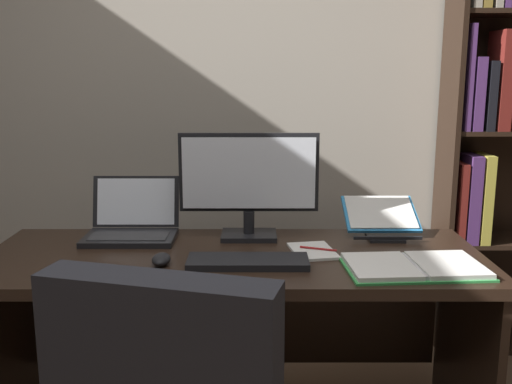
{
  "coord_description": "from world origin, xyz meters",
  "views": [
    {
      "loc": [
        0.17,
        -1.11,
        1.4
      ],
      "look_at": [
        0.16,
        0.89,
        0.98
      ],
      "focal_mm": 41.04,
      "sensor_mm": 36.0,
      "label": 1
    }
  ],
  "objects_px": {
    "keyboard": "(250,262)",
    "pen": "(320,249)",
    "monitor": "(251,184)",
    "reading_stand_with_book": "(383,217)",
    "computer_mouse": "(163,259)",
    "laptop": "(134,225)",
    "notepad": "(315,251)",
    "bookshelf": "(509,128)",
    "desk": "(237,297)",
    "open_binder": "(416,267)"
  },
  "relations": [
    {
      "from": "desk",
      "to": "pen",
      "type": "bearing_deg",
      "value": -9.59
    },
    {
      "from": "desk",
      "to": "laptop",
      "type": "height_order",
      "value": "laptop"
    },
    {
      "from": "desk",
      "to": "bookshelf",
      "type": "distance_m",
      "value": 1.58
    },
    {
      "from": "monitor",
      "to": "keyboard",
      "type": "height_order",
      "value": "monitor"
    },
    {
      "from": "keyboard",
      "to": "reading_stand_with_book",
      "type": "distance_m",
      "value": 0.68
    },
    {
      "from": "laptop",
      "to": "notepad",
      "type": "distance_m",
      "value": 0.74
    },
    {
      "from": "desk",
      "to": "bookshelf",
      "type": "bearing_deg",
      "value": 28.37
    },
    {
      "from": "bookshelf",
      "to": "computer_mouse",
      "type": "xyz_separation_m",
      "value": [
        -1.54,
        -0.9,
        -0.37
      ]
    },
    {
      "from": "monitor",
      "to": "pen",
      "type": "relative_size",
      "value": 3.95
    },
    {
      "from": "keyboard",
      "to": "pen",
      "type": "bearing_deg",
      "value": 29.09
    },
    {
      "from": "bookshelf",
      "to": "reading_stand_with_book",
      "type": "xyz_separation_m",
      "value": [
        -0.7,
        -0.49,
        -0.32
      ]
    },
    {
      "from": "monitor",
      "to": "reading_stand_with_book",
      "type": "xyz_separation_m",
      "value": [
        0.54,
        0.07,
        -0.15
      ]
    },
    {
      "from": "laptop",
      "to": "reading_stand_with_book",
      "type": "bearing_deg",
      "value": 3.6
    },
    {
      "from": "notepad",
      "to": "bookshelf",
      "type": "bearing_deg",
      "value": 36.88
    },
    {
      "from": "open_binder",
      "to": "notepad",
      "type": "distance_m",
      "value": 0.38
    },
    {
      "from": "reading_stand_with_book",
      "to": "open_binder",
      "type": "height_order",
      "value": "reading_stand_with_book"
    },
    {
      "from": "laptop",
      "to": "pen",
      "type": "relative_size",
      "value": 2.54
    },
    {
      "from": "keyboard",
      "to": "reading_stand_with_book",
      "type": "relative_size",
      "value": 1.41
    },
    {
      "from": "desk",
      "to": "pen",
      "type": "distance_m",
      "value": 0.38
    },
    {
      "from": "notepad",
      "to": "monitor",
      "type": "bearing_deg",
      "value": 140.52
    },
    {
      "from": "reading_stand_with_book",
      "to": "notepad",
      "type": "height_order",
      "value": "reading_stand_with_book"
    },
    {
      "from": "laptop",
      "to": "notepad",
      "type": "height_order",
      "value": "laptop"
    },
    {
      "from": "bookshelf",
      "to": "laptop",
      "type": "distance_m",
      "value": 1.83
    },
    {
      "from": "desk",
      "to": "keyboard",
      "type": "height_order",
      "value": "keyboard"
    },
    {
      "from": "reading_stand_with_book",
      "to": "notepad",
      "type": "distance_m",
      "value": 0.41
    },
    {
      "from": "monitor",
      "to": "open_binder",
      "type": "bearing_deg",
      "value": -34.79
    },
    {
      "from": "bookshelf",
      "to": "open_binder",
      "type": "distance_m",
      "value": 1.22
    },
    {
      "from": "monitor",
      "to": "keyboard",
      "type": "relative_size",
      "value": 1.32
    },
    {
      "from": "laptop",
      "to": "reading_stand_with_book",
      "type": "relative_size",
      "value": 1.19
    },
    {
      "from": "laptop",
      "to": "computer_mouse",
      "type": "relative_size",
      "value": 3.42
    },
    {
      "from": "keyboard",
      "to": "computer_mouse",
      "type": "height_order",
      "value": "computer_mouse"
    },
    {
      "from": "laptop",
      "to": "desk",
      "type": "bearing_deg",
      "value": -19.39
    },
    {
      "from": "open_binder",
      "to": "desk",
      "type": "bearing_deg",
      "value": 154.17
    },
    {
      "from": "reading_stand_with_book",
      "to": "pen",
      "type": "xyz_separation_m",
      "value": [
        -0.29,
        -0.26,
        -0.05
      ]
    },
    {
      "from": "laptop",
      "to": "keyboard",
      "type": "height_order",
      "value": "laptop"
    },
    {
      "from": "bookshelf",
      "to": "laptop",
      "type": "relative_size",
      "value": 6.22
    },
    {
      "from": "bookshelf",
      "to": "notepad",
      "type": "height_order",
      "value": "bookshelf"
    },
    {
      "from": "reading_stand_with_book",
      "to": "monitor",
      "type": "bearing_deg",
      "value": -173.01
    },
    {
      "from": "reading_stand_with_book",
      "to": "open_binder",
      "type": "xyz_separation_m",
      "value": [
        0.02,
        -0.46,
        -0.06
      ]
    },
    {
      "from": "notepad",
      "to": "pen",
      "type": "distance_m",
      "value": 0.02
    },
    {
      "from": "bookshelf",
      "to": "pen",
      "type": "xyz_separation_m",
      "value": [
        -0.98,
        -0.75,
        -0.38
      ]
    },
    {
      "from": "bookshelf",
      "to": "open_binder",
      "type": "xyz_separation_m",
      "value": [
        -0.68,
        -0.95,
        -0.38
      ]
    },
    {
      "from": "laptop",
      "to": "open_binder",
      "type": "bearing_deg",
      "value": -20.86
    },
    {
      "from": "computer_mouse",
      "to": "notepad",
      "type": "bearing_deg",
      "value": 14.97
    },
    {
      "from": "monitor",
      "to": "computer_mouse",
      "type": "distance_m",
      "value": 0.5
    },
    {
      "from": "desk",
      "to": "keyboard",
      "type": "relative_size",
      "value": 4.35
    },
    {
      "from": "laptop",
      "to": "computer_mouse",
      "type": "distance_m",
      "value": 0.39
    },
    {
      "from": "laptop",
      "to": "computer_mouse",
      "type": "xyz_separation_m",
      "value": [
        0.17,
        -0.34,
        -0.03
      ]
    },
    {
      "from": "bookshelf",
      "to": "keyboard",
      "type": "height_order",
      "value": "bookshelf"
    },
    {
      "from": "monitor",
      "to": "computer_mouse",
      "type": "relative_size",
      "value": 5.32
    }
  ]
}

